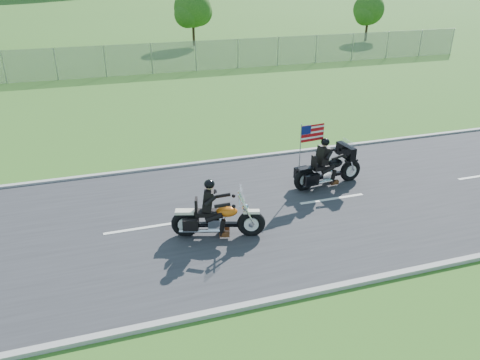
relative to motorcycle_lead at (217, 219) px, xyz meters
name	(u,v)px	position (x,y,z in m)	size (l,w,h in m)	color
ground	(211,219)	(0.07, 0.99, -0.55)	(420.00, 420.00, 0.00)	#2E591B
road	(211,218)	(0.07, 0.99, -0.53)	(120.00, 8.00, 0.04)	#28282B
curb_north	(184,165)	(0.07, 5.04, -0.50)	(120.00, 0.18, 0.12)	#9E9B93
curb_south	(255,304)	(0.07, -3.06, -0.50)	(120.00, 0.18, 0.12)	#9E9B93
fence	(56,64)	(-4.93, 20.99, 0.45)	(60.00, 0.03, 2.00)	gray
tree_fence_near	(193,10)	(6.11, 31.02, 2.42)	(3.52, 3.28, 4.75)	#382316
tree_fence_far	(369,11)	(22.11, 29.02, 2.09)	(3.08, 2.87, 4.20)	#382316
motorcycle_lead	(217,219)	(0.00, 0.00, 0.00)	(2.55, 1.12, 1.75)	black
motorcycle_follow	(328,170)	(4.39, 1.99, 0.05)	(2.62, 0.93, 2.18)	black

